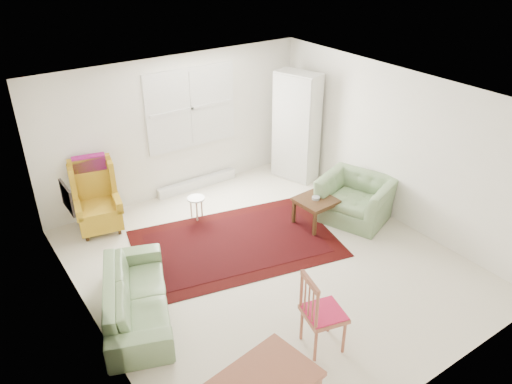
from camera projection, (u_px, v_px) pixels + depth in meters
room at (261, 181)px, 6.90m from camera, size 5.04×5.54×2.51m
rug at (236, 243)px, 7.76m from camera, size 3.42×2.59×0.03m
sofa at (135, 289)px, 6.20m from camera, size 1.38×2.07×0.78m
armchair at (356, 195)px, 8.25m from camera, size 1.31×1.39×0.87m
wingback_chair at (96, 197)px, 7.85m from camera, size 0.81×0.85×1.19m
coffee_table at (315, 212)px, 8.16m from camera, size 0.62×0.62×0.48m
stool at (196, 208)px, 8.36m from camera, size 0.32×0.32×0.39m
cabinet at (297, 127)px, 9.34m from camera, size 0.67×0.92×2.07m
desk_chair at (324, 312)px, 5.66m from camera, size 0.54×0.54×1.03m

